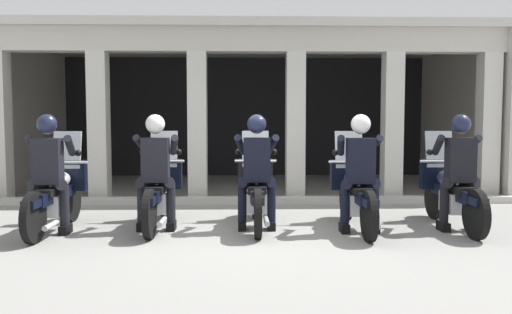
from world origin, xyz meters
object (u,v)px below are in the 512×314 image
(police_officer_right, at_px, (360,163))
(motorcycle_center, at_px, (256,191))
(police_officer_center, at_px, (257,162))
(police_officer_far_left, at_px, (49,163))
(police_officer_far_right, at_px, (459,162))
(police_officer_left, at_px, (156,162))
(motorcycle_left, at_px, (160,191))
(motorcycle_right, at_px, (355,192))
(motorcycle_far_left, at_px, (57,193))
(motorcycle_far_right, at_px, (450,191))

(police_officer_right, bearing_deg, motorcycle_center, 164.34)
(police_officer_right, bearing_deg, police_officer_center, 175.44)
(police_officer_far_left, xyz_separation_m, motorcycle_center, (2.74, 0.48, -0.44))
(police_officer_center, xyz_separation_m, police_officer_far_right, (2.74, -0.14, 0.00))
(motorcycle_center, bearing_deg, police_officer_far_left, -165.05)
(police_officer_left, bearing_deg, motorcycle_left, 84.00)
(police_officer_left, xyz_separation_m, police_officer_right, (2.74, -0.21, 0.00))
(motorcycle_right, bearing_deg, motorcycle_left, 179.73)
(motorcycle_far_left, xyz_separation_m, police_officer_far_right, (5.49, -0.22, 0.44))
(motorcycle_far_left, distance_m, motorcycle_far_right, 5.49)
(police_officer_far_right, bearing_deg, police_officer_right, -176.17)
(motorcycle_left, xyz_separation_m, motorcycle_center, (1.37, -0.00, 0.00))
(motorcycle_center, distance_m, police_officer_far_right, 2.81)
(motorcycle_far_right, bearing_deg, police_officer_left, -177.22)
(police_officer_far_left, bearing_deg, motorcycle_far_right, 5.06)
(police_officer_left, relative_size, motorcycle_right, 0.78)
(police_officer_far_left, bearing_deg, motorcycle_center, 11.41)
(police_officer_right, bearing_deg, motorcycle_far_right, 18.72)
(police_officer_center, height_order, police_officer_right, same)
(police_officer_far_right, bearing_deg, police_officer_far_left, -178.60)
(motorcycle_left, relative_size, motorcycle_right, 1.00)
(police_officer_left, bearing_deg, motorcycle_far_right, -3.70)
(police_officer_left, relative_size, motorcycle_center, 0.78)
(police_officer_left, relative_size, motorcycle_far_right, 0.78)
(police_officer_far_left, relative_size, motorcycle_far_right, 0.78)
(motorcycle_far_left, height_order, police_officer_left, police_officer_left)
(police_officer_far_left, height_order, police_officer_far_right, same)
(police_officer_center, height_order, police_officer_far_right, same)
(police_officer_far_left, distance_m, motorcycle_far_right, 5.52)
(police_officer_left, relative_size, police_officer_right, 1.00)
(motorcycle_far_left, height_order, motorcycle_right, same)
(motorcycle_far_left, height_order, police_officer_center, police_officer_center)
(motorcycle_left, bearing_deg, police_officer_far_right, -11.58)
(motorcycle_far_right, bearing_deg, police_officer_far_left, -175.65)
(motorcycle_center, relative_size, police_officer_right, 1.29)
(motorcycle_far_left, bearing_deg, police_officer_center, -0.33)
(motorcycle_far_left, distance_m, police_officer_far_right, 5.51)
(motorcycle_left, height_order, motorcycle_center, same)
(police_officer_left, xyz_separation_m, police_officer_center, (1.37, -0.00, 0.00))
(police_officer_center, bearing_deg, police_officer_left, -175.07)
(motorcycle_far_left, distance_m, police_officer_right, 4.15)
(motorcycle_center, xyz_separation_m, motorcycle_far_right, (2.74, -0.14, 0.00))
(motorcycle_far_left, xyz_separation_m, motorcycle_right, (4.12, -0.01, 0.00))
(police_officer_far_right, bearing_deg, motorcycle_far_left, 178.44)
(motorcycle_left, bearing_deg, police_officer_center, -17.49)
(police_officer_left, distance_m, police_officer_far_right, 4.12)
(police_officer_center, xyz_separation_m, motorcycle_far_right, (2.74, 0.15, -0.44))
(motorcycle_right, height_order, police_officer_right, police_officer_right)
(police_officer_far_left, distance_m, motorcycle_right, 4.15)
(motorcycle_far_left, distance_m, motorcycle_right, 4.12)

